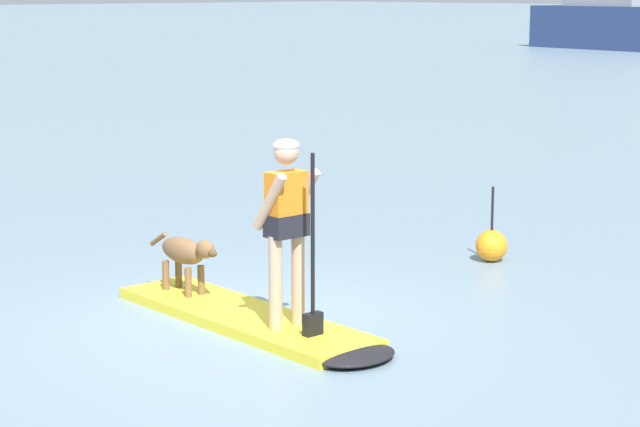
{
  "coord_description": "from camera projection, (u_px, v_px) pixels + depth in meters",
  "views": [
    {
      "loc": [
        7.98,
        -6.85,
        3.06
      ],
      "look_at": [
        0.0,
        1.0,
        0.9
      ],
      "focal_mm": 65.47,
      "sensor_mm": 36.0,
      "label": 1
    }
  ],
  "objects": [
    {
      "name": "ground_plane",
      "position": [
        244.0,
        322.0,
        10.88
      ],
      "size": [
        400.0,
        400.0,
        0.0
      ],
      "primitive_type": "plane",
      "color": "slate"
    },
    {
      "name": "paddleboard",
      "position": [
        259.0,
        322.0,
        10.7
      ],
      "size": [
        3.37,
        0.96,
        0.1
      ],
      "color": "yellow",
      "rests_on": "ground_plane"
    },
    {
      "name": "person_paddler",
      "position": [
        288.0,
        219.0,
        10.19
      ],
      "size": [
        0.62,
        0.49,
        1.68
      ],
      "color": "tan",
      "rests_on": "paddleboard"
    },
    {
      "name": "dog",
      "position": [
        186.0,
        253.0,
        11.47
      ],
      "size": [
        1.11,
        0.26,
        0.59
      ],
      "color": "brown",
      "rests_on": "paddleboard"
    },
    {
      "name": "moored_boat_center",
      "position": [
        618.0,
        17.0,
        59.56
      ],
      "size": [
        10.2,
        3.95,
        4.95
      ],
      "color": "navy",
      "rests_on": "ground_plane"
    },
    {
      "name": "marker_buoy",
      "position": [
        491.0,
        245.0,
        13.28
      ],
      "size": [
        0.36,
        0.36,
        0.86
      ],
      "color": "orange",
      "rests_on": "ground_plane"
    }
  ]
}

